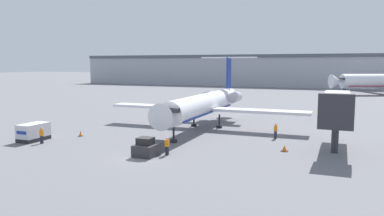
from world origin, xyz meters
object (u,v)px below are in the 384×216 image
object	(u,v)px
luggage_cart	(33,132)
traffic_cone_right	(284,148)
worker_by_wing	(276,130)
jet_bridge	(337,107)
traffic_cone_left	(81,134)
worker_near_tug	(167,146)
worker_on_apron	(42,135)
airplane_main	(205,104)
pushback_tug	(149,148)

from	to	relation	value
luggage_cart	traffic_cone_right	distance (m)	28.50
worker_by_wing	jet_bridge	bearing A→B (deg)	-24.82
traffic_cone_left	worker_near_tug	bearing A→B (deg)	-18.45
traffic_cone_left	traffic_cone_right	bearing A→B (deg)	2.77
luggage_cart	jet_bridge	size ratio (longest dim) A/B	0.33
traffic_cone_left	luggage_cart	bearing A→B (deg)	-127.98
jet_bridge	worker_on_apron	bearing A→B (deg)	-162.75
luggage_cart	worker_near_tug	size ratio (longest dim) A/B	2.00
airplane_main	traffic_cone_left	size ratio (longest dim) A/B	40.86
traffic_cone_left	airplane_main	bearing A→B (deg)	43.00
worker_near_tug	traffic_cone_right	distance (m)	12.07
worker_by_wing	traffic_cone_left	bearing A→B (deg)	-161.65
worker_on_apron	jet_bridge	distance (m)	32.34
airplane_main	jet_bridge	distance (m)	18.58
airplane_main	worker_near_tug	distance (m)	16.44
worker_near_tug	worker_by_wing	world-z (taller)	worker_by_wing
pushback_tug	airplane_main	bearing A→B (deg)	90.59
worker_near_tug	worker_on_apron	xyz separation A→B (m)	(-15.43, -0.40, 0.04)
worker_by_wing	jet_bridge	size ratio (longest dim) A/B	0.17
traffic_cone_left	traffic_cone_right	size ratio (longest dim) A/B	0.97
luggage_cart	jet_bridge	bearing A→B (deg)	14.83
pushback_tug	traffic_cone_left	bearing A→B (deg)	157.34
worker_near_tug	jet_bridge	distance (m)	18.14
luggage_cart	worker_near_tug	distance (m)	17.47
pushback_tug	worker_by_wing	world-z (taller)	pushback_tug
worker_by_wing	worker_on_apron	distance (m)	27.11
airplane_main	luggage_cart	xyz separation A→B (m)	(-15.57, -15.67, -2.38)
pushback_tug	traffic_cone_right	size ratio (longest dim) A/B	5.09
worker_on_apron	luggage_cart	bearing A→B (deg)	156.94
luggage_cart	traffic_cone_left	world-z (taller)	luggage_cart
pushback_tug	worker_on_apron	distance (m)	13.71
pushback_tug	traffic_cone_right	xyz separation A→B (m)	(12.23, 6.38, -0.39)
airplane_main	worker_by_wing	distance (m)	11.41
worker_near_tug	pushback_tug	bearing A→B (deg)	-164.81
airplane_main	worker_on_apron	bearing A→B (deg)	-129.29
traffic_cone_right	worker_by_wing	bearing A→B (deg)	107.12
airplane_main	pushback_tug	bearing A→B (deg)	-89.41
worker_near_tug	worker_by_wing	size ratio (longest dim) A/B	0.96
worker_near_tug	traffic_cone_left	world-z (taller)	worker_near_tug
worker_on_apron	jet_bridge	xyz separation A→B (m)	(30.70, 9.53, 3.46)
worker_by_wing	traffic_cone_right	xyz separation A→B (m)	(1.95, -6.33, -0.68)
traffic_cone_right	jet_bridge	xyz separation A→B (m)	(4.78, 3.22, 4.15)
worker_near_tug	worker_on_apron	size ratio (longest dim) A/B	0.96
worker_by_wing	worker_on_apron	xyz separation A→B (m)	(-23.98, -12.65, 0.00)
worker_on_apron	traffic_cone_right	world-z (taller)	worker_on_apron
worker_near_tug	jet_bridge	bearing A→B (deg)	30.87
airplane_main	worker_by_wing	size ratio (longest dim) A/B	15.47
traffic_cone_right	jet_bridge	size ratio (longest dim) A/B	0.07
worker_near_tug	traffic_cone_right	xyz separation A→B (m)	(10.50, 5.91, -0.64)
pushback_tug	traffic_cone_left	distance (m)	13.46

